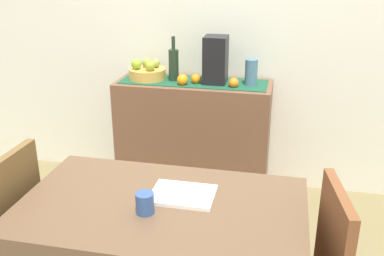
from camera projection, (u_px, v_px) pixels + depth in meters
name	position (u px, v px, depth m)	size (l,w,h in m)	color
room_wall_rear	(227.00, 12.00, 3.25)	(6.40, 0.06, 2.70)	silver
sideboard_console	(194.00, 138.00, 3.38)	(1.12, 0.42, 0.88)	brown
table_runner	(194.00, 82.00, 3.22)	(1.06, 0.32, 0.01)	#1A4E34
fruit_bowl	(147.00, 74.00, 3.27)	(0.27, 0.27, 0.08)	gold
apple_upper	(150.00, 66.00, 3.19)	(0.07, 0.07, 0.07)	#95A933
apple_right	(147.00, 63.00, 3.29)	(0.07, 0.07, 0.07)	#87A939
apple_center	(136.00, 64.00, 3.23)	(0.08, 0.08, 0.08)	#86AD2B
apple_left	(155.00, 63.00, 3.28)	(0.06, 0.06, 0.06)	#8DA041
wine_bottle	(174.00, 64.00, 3.21)	(0.07, 0.07, 0.32)	#213422
coffee_maker	(216.00, 60.00, 3.13)	(0.16, 0.18, 0.34)	black
ceramic_vase	(251.00, 72.00, 3.11)	(0.09, 0.09, 0.19)	#467089
orange_loose_near_bowl	(183.00, 80.00, 3.13)	(0.08, 0.08, 0.08)	orange
orange_loose_mid	(196.00, 79.00, 3.17)	(0.07, 0.07, 0.07)	orange
orange_loose_end	(234.00, 83.00, 3.07)	(0.07, 0.07, 0.07)	orange
open_book	(183.00, 195.00, 1.97)	(0.28, 0.21, 0.02)	white
coffee_cup	(145.00, 203.00, 1.83)	(0.08, 0.08, 0.09)	#315089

